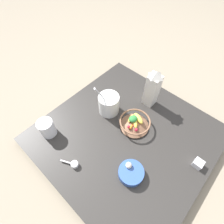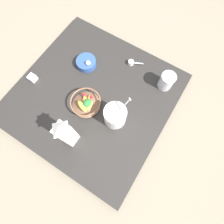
% 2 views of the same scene
% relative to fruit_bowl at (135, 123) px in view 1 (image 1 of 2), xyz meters
% --- Properties ---
extents(ground_plane, '(6.00, 6.00, 0.00)m').
position_rel_fruit_bowl_xyz_m(ground_plane, '(0.08, -0.00, -0.09)').
color(ground_plane, gray).
extents(countertop, '(0.93, 0.93, 0.05)m').
position_rel_fruit_bowl_xyz_m(countertop, '(0.08, -0.00, -0.06)').
color(countertop, '#2D2B28').
rests_on(countertop, ground_plane).
extents(fruit_bowl, '(0.18, 0.18, 0.08)m').
position_rel_fruit_bowl_xyz_m(fruit_bowl, '(0.00, 0.00, 0.00)').
color(fruit_bowl, brown).
rests_on(fruit_bowl, countertop).
extents(milk_carton, '(0.07, 0.07, 0.27)m').
position_rel_fruit_bowl_xyz_m(milk_carton, '(-0.21, -0.05, 0.10)').
color(milk_carton, silver).
rests_on(milk_carton, countertop).
extents(yogurt_tub, '(0.14, 0.13, 0.23)m').
position_rel_fruit_bowl_xyz_m(yogurt_tub, '(0.02, -0.20, 0.04)').
color(yogurt_tub, white).
rests_on(yogurt_tub, countertop).
extents(drinking_cup, '(0.09, 0.09, 0.11)m').
position_rel_fruit_bowl_xyz_m(drinking_cup, '(0.38, -0.34, 0.02)').
color(drinking_cup, white).
rests_on(drinking_cup, countertop).
extents(spice_jar, '(0.05, 0.05, 0.04)m').
position_rel_fruit_bowl_xyz_m(spice_jar, '(-0.04, 0.39, -0.02)').
color(spice_jar, silver).
rests_on(spice_jar, countertop).
extents(measuring_scoop, '(0.06, 0.09, 0.03)m').
position_rel_fruit_bowl_xyz_m(measuring_scoop, '(0.40, -0.09, -0.02)').
color(measuring_scoop, white).
rests_on(measuring_scoop, countertop).
extents(garlic_bowl, '(0.13, 0.13, 0.07)m').
position_rel_fruit_bowl_xyz_m(garlic_bowl, '(0.24, 0.16, -0.01)').
color(garlic_bowl, '#3356A3').
rests_on(garlic_bowl, countertop).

